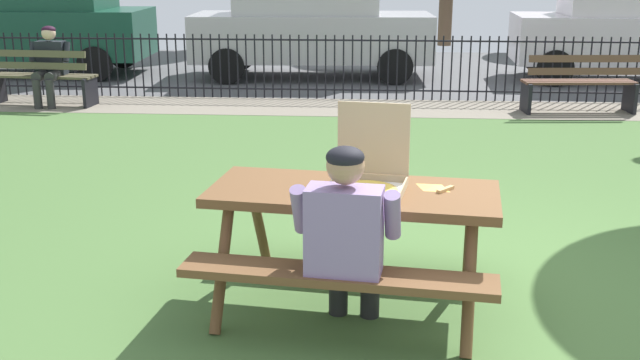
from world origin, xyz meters
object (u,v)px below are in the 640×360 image
Objects in this scene: parked_car_center at (625,25)px; park_bench_left at (41,78)px; picnic_table_foreground at (353,215)px; parked_car_far_left at (25,17)px; pizza_box_open at (368,174)px; adult_at_table at (347,234)px; parked_car_left at (311,23)px; person_on_park_bench at (49,62)px; park_bench_center at (580,84)px; pizza_slice_on_table at (436,187)px.

park_bench_left is at bearing -161.81° from parked_car_center.
parked_car_far_left reaches higher than picnic_table_foreground.
adult_at_table is (-0.11, -0.51, -0.21)m from pizza_box_open.
parked_car_left reaches higher than pizza_box_open.
parked_car_center is (9.55, 3.14, 0.59)m from park_bench_left.
parked_car_left is (3.70, 3.12, 0.35)m from person_on_park_bench.
parked_car_left is at bearing 143.01° from park_bench_center.
picnic_table_foreground is 11.73m from parked_car_far_left.
pizza_box_open is at bearing -115.01° from parked_car_center.
park_bench_center is 5.25m from parked_car_left.
parked_car_left is at bearing 96.95° from pizza_box_open.
person_on_park_bench is (0.14, 0.02, 0.24)m from park_bench_left.
park_bench_left is 1.37× the size of person_on_park_bench.
pizza_slice_on_table is 11.97m from parked_car_far_left.
picnic_table_foreground is 1.65× the size of adult_at_table.
park_bench_left is (-5.45, 6.52, -0.36)m from pizza_slice_on_table.
pizza_slice_on_table is 7.01m from park_bench_center.
pizza_box_open is at bearing -114.46° from park_bench_center.
parked_car_far_left is at bearing 124.44° from pizza_box_open.
pizza_box_open reaches higher than pizza_slice_on_table.
pizza_box_open is at bearing -174.01° from pizza_slice_on_table.
person_on_park_bench is 4.86m from parked_car_left.
parked_car_left is (-1.09, 9.70, 0.41)m from picnic_table_foreground.
park_bench_left is 1.00× the size of park_bench_center.
person_on_park_bench is at bearing 123.97° from adult_at_table.
pizza_box_open is at bearing 4.81° from picnic_table_foreground.
picnic_table_foreground is 1.21× the size of park_bench_left.
parked_car_far_left is (-7.07, 9.65, 0.32)m from pizza_slice_on_table.
parked_car_center is at bearing 18.34° from person_on_park_bench.
park_bench_left is 0.35× the size of parked_car_far_left.
park_bench_left is (-4.94, 6.57, -0.18)m from picnic_table_foreground.
pizza_slice_on_table is at bearing -53.77° from parked_car_far_left.
parked_car_center is at bearing 66.98° from pizza_slice_on_table.
parked_car_left is (-1.18, 9.70, 0.14)m from pizza_box_open.
adult_at_table is 12.13m from parked_car_far_left.
park_bench_center is (3.10, 7.07, -0.24)m from adult_at_table.
park_bench_left is (-4.92, 7.07, -0.24)m from adult_at_table.
park_bench_left is 0.36× the size of parked_car_left.
park_bench_left reaches higher than picnic_table_foreground.
parked_car_left is (3.85, 3.14, 0.59)m from park_bench_left.
picnic_table_foreground is 3.57× the size of pizza_box_open.
pizza_box_open reaches higher than picnic_table_foreground.
parked_car_center is at bearing 18.19° from park_bench_left.
parked_car_left is at bearing -0.02° from parked_car_far_left.
parked_car_center is (4.62, 9.71, 0.41)m from picnic_table_foreground.
person_on_park_bench reaches higher than pizza_slice_on_table.
person_on_park_bench is (-4.78, 7.09, 0.00)m from adult_at_table.
pizza_slice_on_table reaches higher than picnic_table_foreground.
pizza_box_open is 8.20m from person_on_park_bench.
pizza_box_open is 0.34× the size of park_bench_left.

